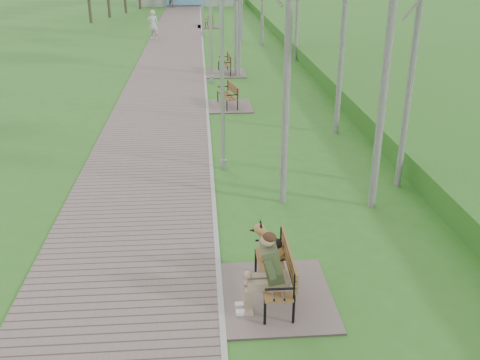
% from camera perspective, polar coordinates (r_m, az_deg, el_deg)
% --- Properties ---
extents(ground, '(120.00, 120.00, 0.00)m').
position_cam_1_polar(ground, '(11.53, -2.62, -5.27)').
color(ground, '#306C20').
rests_on(ground, ground).
extents(walkway, '(3.50, 67.00, 0.04)m').
position_cam_1_polar(walkway, '(32.13, -7.15, 13.36)').
color(walkway, '#72635C').
rests_on(walkway, ground).
extents(kerb, '(0.10, 67.00, 0.05)m').
position_cam_1_polar(kerb, '(32.09, -3.94, 13.48)').
color(kerb, '#999993').
rests_on(kerb, ground).
extents(embankment, '(14.00, 70.00, 1.60)m').
position_cam_1_polar(embankment, '(32.97, 17.98, 12.65)').
color(embankment, '#3D7A2B').
rests_on(embankment, ground).
extents(bench_main, '(1.95, 2.17, 1.70)m').
position_cam_1_polar(bench_main, '(9.15, 3.26, -10.11)').
color(bench_main, '#72635C').
rests_on(bench_main, ground).
extents(bench_second, '(1.75, 1.95, 1.08)m').
position_cam_1_polar(bench_second, '(20.53, -1.33, 8.35)').
color(bench_second, '#72635C').
rests_on(bench_second, ground).
extents(bench_third, '(1.91, 2.12, 1.17)m').
position_cam_1_polar(bench_third, '(26.24, -1.65, 11.72)').
color(bench_third, '#72635C').
rests_on(bench_third, ground).
extents(bench_far, '(1.89, 2.09, 1.16)m').
position_cam_1_polar(bench_far, '(43.04, -3.29, 16.28)').
color(bench_far, '#72635C').
rests_on(bench_far, ground).
extents(lamp_post_near, '(0.17, 0.17, 4.51)m').
position_cam_1_polar(lamp_post_near, '(14.00, -1.87, 9.25)').
color(lamp_post_near, '#9FA2A7').
rests_on(lamp_post_near, ground).
extents(lamp_post_second, '(0.21, 0.21, 5.44)m').
position_cam_1_polar(lamp_post_second, '(24.05, -3.16, 16.25)').
color(lamp_post_second, '#9FA2A7').
rests_on(lamp_post_second, ground).
extents(pedestrian_near, '(0.70, 0.47, 1.91)m').
position_cam_1_polar(pedestrian_near, '(37.02, -9.24, 16.02)').
color(pedestrian_near, silver).
rests_on(pedestrian_near, ground).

